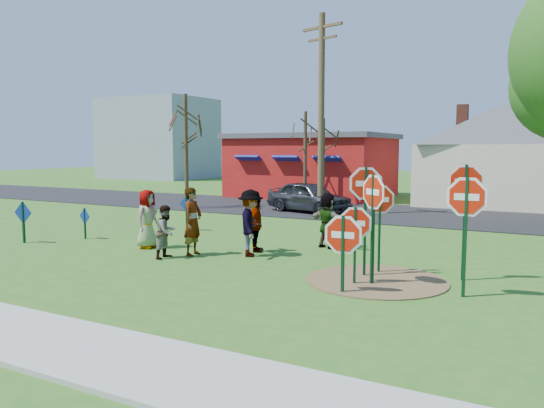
{
  "coord_description": "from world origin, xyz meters",
  "views": [
    {
      "loc": [
        7.99,
        -12.54,
        3.01
      ],
      "look_at": [
        0.64,
        1.16,
        1.37
      ],
      "focal_mm": 35.0,
      "sensor_mm": 36.0,
      "label": 1
    }
  ],
  "objects_px": {
    "stop_sign_a": "(355,229)",
    "person_b": "(193,221)",
    "person_a": "(147,219)",
    "stop_sign_d": "(465,192)",
    "suv": "(309,197)",
    "utility_pole": "(321,111)",
    "stop_sign_c": "(373,204)",
    "stop_sign_b": "(366,193)"
  },
  "relations": [
    {
      "from": "stop_sign_c",
      "to": "stop_sign_d",
      "type": "bearing_deg",
      "value": 74.61
    },
    {
      "from": "person_a",
      "to": "suv",
      "type": "relative_size",
      "value": 0.42
    },
    {
      "from": "stop_sign_d",
      "to": "person_b",
      "type": "distance_m",
      "value": 7.27
    },
    {
      "from": "person_a",
      "to": "person_b",
      "type": "distance_m",
      "value": 1.88
    },
    {
      "from": "person_b",
      "to": "suv",
      "type": "distance_m",
      "value": 10.67
    },
    {
      "from": "suv",
      "to": "utility_pole",
      "type": "distance_m",
      "value": 4.05
    },
    {
      "from": "utility_pole",
      "to": "stop_sign_a",
      "type": "bearing_deg",
      "value": -63.38
    },
    {
      "from": "person_b",
      "to": "suv",
      "type": "relative_size",
      "value": 0.45
    },
    {
      "from": "stop_sign_a",
      "to": "person_b",
      "type": "distance_m",
      "value": 5.2
    },
    {
      "from": "stop_sign_c",
      "to": "stop_sign_b",
      "type": "bearing_deg",
      "value": 157.37
    },
    {
      "from": "stop_sign_d",
      "to": "stop_sign_b",
      "type": "bearing_deg",
      "value": -176.8
    },
    {
      "from": "person_a",
      "to": "stop_sign_c",
      "type": "bearing_deg",
      "value": -101.82
    },
    {
      "from": "person_b",
      "to": "suv",
      "type": "height_order",
      "value": "person_b"
    },
    {
      "from": "stop_sign_c",
      "to": "utility_pole",
      "type": "height_order",
      "value": "utility_pole"
    },
    {
      "from": "stop_sign_b",
      "to": "stop_sign_c",
      "type": "distance_m",
      "value": 0.77
    },
    {
      "from": "suv",
      "to": "utility_pole",
      "type": "xyz_separation_m",
      "value": [
        0.86,
        -0.66,
        3.9
      ]
    },
    {
      "from": "person_a",
      "to": "suv",
      "type": "bearing_deg",
      "value": -7.86
    },
    {
      "from": "stop_sign_d",
      "to": "person_a",
      "type": "xyz_separation_m",
      "value": [
        -9.03,
        -0.37,
        -1.13
      ]
    },
    {
      "from": "stop_sign_b",
      "to": "suv",
      "type": "height_order",
      "value": "stop_sign_b"
    },
    {
      "from": "person_b",
      "to": "suv",
      "type": "xyz_separation_m",
      "value": [
        -1.19,
        10.6,
        -0.2
      ]
    },
    {
      "from": "stop_sign_c",
      "to": "utility_pole",
      "type": "bearing_deg",
      "value": 154.65
    },
    {
      "from": "stop_sign_b",
      "to": "person_b",
      "type": "xyz_separation_m",
      "value": [
        -5.07,
        0.12,
        -1.01
      ]
    },
    {
      "from": "stop_sign_d",
      "to": "suv",
      "type": "xyz_separation_m",
      "value": [
        -8.36,
        10.0,
        -1.26
      ]
    },
    {
      "from": "stop_sign_c",
      "to": "utility_pole",
      "type": "relative_size",
      "value": 0.29
    },
    {
      "from": "utility_pole",
      "to": "stop_sign_d",
      "type": "bearing_deg",
      "value": -51.24
    },
    {
      "from": "person_a",
      "to": "person_b",
      "type": "xyz_separation_m",
      "value": [
        1.86,
        -0.22,
        0.07
      ]
    },
    {
      "from": "stop_sign_a",
      "to": "utility_pole",
      "type": "height_order",
      "value": "utility_pole"
    },
    {
      "from": "stop_sign_a",
      "to": "person_b",
      "type": "height_order",
      "value": "person_b"
    },
    {
      "from": "person_a",
      "to": "stop_sign_b",
      "type": "bearing_deg",
      "value": -96.95
    },
    {
      "from": "stop_sign_d",
      "to": "suv",
      "type": "bearing_deg",
      "value": 114.42
    },
    {
      "from": "stop_sign_b",
      "to": "person_b",
      "type": "height_order",
      "value": "stop_sign_b"
    },
    {
      "from": "stop_sign_d",
      "to": "utility_pole",
      "type": "bearing_deg",
      "value": 113.29
    },
    {
      "from": "person_b",
      "to": "stop_sign_b",
      "type": "bearing_deg",
      "value": -96.0
    },
    {
      "from": "stop_sign_a",
      "to": "stop_sign_c",
      "type": "bearing_deg",
      "value": 12.22
    },
    {
      "from": "person_b",
      "to": "stop_sign_a",
      "type": "bearing_deg",
      "value": -104.95
    },
    {
      "from": "stop_sign_d",
      "to": "person_a",
      "type": "bearing_deg",
      "value": 166.9
    },
    {
      "from": "stop_sign_d",
      "to": "person_a",
      "type": "height_order",
      "value": "stop_sign_d"
    },
    {
      "from": "person_a",
      "to": "utility_pole",
      "type": "relative_size",
      "value": 0.2
    },
    {
      "from": "utility_pole",
      "to": "stop_sign_b",
      "type": "bearing_deg",
      "value": -61.76
    },
    {
      "from": "stop_sign_c",
      "to": "suv",
      "type": "bearing_deg",
      "value": 156.58
    },
    {
      "from": "stop_sign_a",
      "to": "stop_sign_d",
      "type": "relative_size",
      "value": 0.67
    },
    {
      "from": "person_a",
      "to": "stop_sign_d",
      "type": "bearing_deg",
      "value": -91.8
    }
  ]
}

